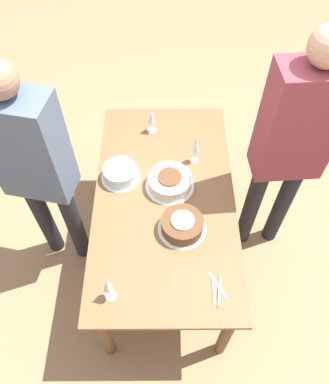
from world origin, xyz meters
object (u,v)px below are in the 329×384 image
wine_glass_far (196,145)px  person_cutting (292,142)px  cake_front_chocolate (182,225)px  cake_center_white (170,182)px  cake_back_decorated (120,173)px  wine_glass_extra (108,286)px  person_watching (34,164)px  wine_glass_near (152,118)px

wine_glass_far → person_cutting: bearing=-108.2°
cake_front_chocolate → person_cutting: person_cutting is taller
cake_center_white → cake_back_decorated: size_ratio=1.22×
cake_front_chocolate → wine_glass_extra: (-0.40, 0.38, 0.09)m
wine_glass_far → person_watching: person_watching is taller
cake_center_white → cake_back_decorated: 0.32m
cake_back_decorated → wine_glass_extra: wine_glass_extra is taller
cake_back_decorated → wine_glass_near: 0.47m
cake_back_decorated → person_watching: person_watching is taller
person_cutting → wine_glass_far: bearing=-22.3°
cake_front_chocolate → person_cutting: 0.78m
wine_glass_extra → person_watching: size_ratio=0.12×
cake_back_decorated → person_cutting: (-0.03, -1.00, 0.31)m
cake_back_decorated → person_watching: size_ratio=0.15×
cake_center_white → cake_back_decorated: (0.07, 0.31, 0.00)m
cake_center_white → wine_glass_far: (0.21, -0.17, 0.11)m
wine_glass_near → cake_front_chocolate: bearing=-167.0°
wine_glass_near → person_cutting: bearing=-119.2°
cake_front_chocolate → wine_glass_far: (0.53, -0.10, 0.10)m
cake_back_decorated → person_watching: (-0.13, 0.45, 0.25)m
wine_glass_near → person_watching: 0.87m
cake_center_white → wine_glass_near: size_ratio=1.65×
cake_front_chocolate → wine_glass_far: 0.55m
wine_glass_near → cake_center_white: bearing=-166.5°
cake_center_white → person_cutting: bearing=-86.6°
cake_center_white → cake_front_chocolate: 0.32m
cake_back_decorated → person_watching: bearing=106.1°
wine_glass_extra → wine_glass_far: bearing=-27.5°
wine_glass_near → wine_glass_far: (-0.28, -0.29, 0.03)m
cake_center_white → wine_glass_far: size_ratio=1.38×
wine_glass_far → person_cutting: size_ratio=0.13×
wine_glass_extra → cake_center_white: bearing=-23.7°
wine_glass_far → wine_glass_extra: size_ratio=1.11×
person_cutting → cake_front_chocolate: bearing=25.7°
person_watching → wine_glass_near: bearing=52.3°
cake_back_decorated → person_cutting: bearing=-91.6°
wine_glass_near → wine_glass_extra: (-1.21, 0.20, 0.02)m
cake_back_decorated → wine_glass_extra: 0.79m
cake_front_chocolate → wine_glass_near: wine_glass_near is taller
wine_glass_near → person_cutting: (-0.45, -0.81, 0.23)m
person_watching → wine_glass_extra: bearing=-43.9°
cake_front_chocolate → person_watching: person_watching is taller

